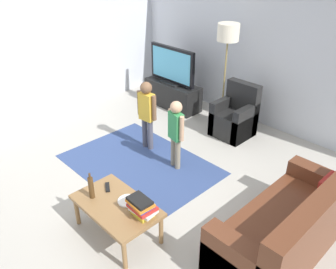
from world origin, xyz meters
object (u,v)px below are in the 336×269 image
Objects in this scene: couch at (292,230)px; tv_stand at (173,95)px; book_stack at (142,206)px; bottle at (91,187)px; child_center at (176,129)px; tv at (172,66)px; floor_lamp at (228,38)px; armchair at (235,118)px; tv_remote at (108,187)px; coffee_table at (116,208)px; plate at (128,201)px; child_near_tv at (147,110)px.

tv_stand is at bearing 153.83° from couch.
bottle reaches higher than book_stack.
couch is 5.81× the size of book_stack.
tv is at bearing 136.93° from child_center.
bottle is (0.65, -3.18, -0.99)m from floor_lamp.
tv is 1.66m from armchair.
tv_remote is (-1.78, -1.07, 0.14)m from couch.
couch is 2.19m from bottle.
tv_remote is (-0.62, -0.00, -0.09)m from book_stack.
floor_lamp is 1.78× the size of coffee_table.
coffee_table is (0.93, -3.06, -1.17)m from floor_lamp.
child_center is at bearing 97.93° from bottle.
bottle is at bearing -144.00° from plate.
bottle is (1.78, -3.02, 0.31)m from tv_stand.
tv is 3.67m from book_stack.
bottle is at bearing -82.07° from child_center.
tv is at bearing 120.66° from bottle.
floor_lamp is at bearing 141.91° from couch.
floor_lamp reaches higher than couch.
couch is 1.60× the size of child_near_tv.
tv reaches higher than book_stack.
child_center is at bearing -5.17° from child_near_tv.
plate is at bearing -52.83° from tv_stand.
child_near_tv is 3.45× the size of bottle.
child_near_tv is at bearing 132.27° from plate.
tv_stand is 1.14× the size of child_center.
tv is at bearing -171.27° from floor_lamp.
plate is (-1.43, -1.05, 0.14)m from couch.
child_near_tv is at bearing 128.71° from coffee_table.
book_stack is 0.64m from bottle.
tv_stand is 1.73m from floor_lamp.
armchair is at bearing -1.44° from tv_stand.
tv_stand is at bearing 136.53° from child_center.
floor_lamp reaches higher than coffee_table.
bottle is at bearing -52.84° from tv_remote.
couch reaches higher than tv_remote.
bottle is at bearing -59.34° from tv.
child_near_tv is at bearing 174.83° from child_center.
plate is at bearing 35.23° from tv_remote.
book_stack is at bearing -49.46° from tv.
tv is 1.10× the size of coffee_table.
child_near_tv is at bearing -58.47° from tv_stand.
plate is at bearing 176.28° from book_stack.
couch is at bearing -40.73° from armchair.
couch is 1.01× the size of floor_lamp.
floor_lamp is 1.58× the size of child_near_tv.
floor_lamp reaches higher than plate.
book_stack reaches higher than tv_remote.
child_near_tv is 1.86m from plate.
floor_lamp is 5.74× the size of book_stack.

